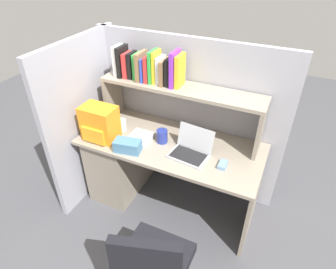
{
  "coord_description": "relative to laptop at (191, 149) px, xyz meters",
  "views": [
    {
      "loc": [
        0.85,
        -1.86,
        2.23
      ],
      "look_at": [
        0.0,
        -0.05,
        0.85
      ],
      "focal_mm": 31.14,
      "sensor_mm": 36.0,
      "label": 1
    }
  ],
  "objects": [
    {
      "name": "computer_mouse",
      "position": [
        0.28,
        -0.04,
        -0.03
      ],
      "size": [
        0.06,
        0.1,
        0.03
      ],
      "primitive_type": "cube",
      "rotation": [
        0.0,
        0.0,
        -0.0
      ],
      "color": "#7299C6",
      "rests_on": "desk"
    },
    {
      "name": "tissue_box",
      "position": [
        -0.5,
        -0.18,
        -0.0
      ],
      "size": [
        0.24,
        0.16,
        0.1
      ],
      "primitive_type": "cube",
      "rotation": [
        0.0,
        0.0,
        0.18
      ],
      "color": "teal",
      "rests_on": "desk"
    },
    {
      "name": "laptop",
      "position": [
        0.0,
        0.0,
        0.0
      ],
      "size": [
        0.34,
        0.29,
        0.22
      ],
      "color": "#B7BABF",
      "rests_on": "desk"
    },
    {
      "name": "backpack",
      "position": [
        -0.81,
        -0.11,
        0.1
      ],
      "size": [
        0.3,
        0.23,
        0.3
      ],
      "color": "orange",
      "rests_on": "desk"
    },
    {
      "name": "paper_cup",
      "position": [
        -0.71,
        0.07,
        0.0
      ],
      "size": [
        0.08,
        0.08,
        0.11
      ],
      "primitive_type": "cylinder",
      "color": "white",
      "rests_on": "desk"
    },
    {
      "name": "ground_plane",
      "position": [
        -0.22,
        0.07,
        -0.78
      ],
      "size": [
        8.0,
        8.0,
        0.0
      ],
      "primitive_type": "plane",
      "color": "#4C4C51"
    },
    {
      "name": "reference_books_on_shelf",
      "position": [
        -0.52,
        0.27,
        0.52
      ],
      "size": [
        0.62,
        0.18,
        0.29
      ],
      "color": "white",
      "rests_on": "overhead_hutch"
    },
    {
      "name": "snack_canister",
      "position": [
        -0.29,
        0.06,
        0.01
      ],
      "size": [
        0.1,
        0.1,
        0.12
      ],
      "primitive_type": "cylinder",
      "color": "navy",
      "rests_on": "desk"
    },
    {
      "name": "overhead_hutch",
      "position": [
        -0.22,
        0.27,
        0.3
      ],
      "size": [
        1.44,
        0.28,
        0.45
      ],
      "color": "gray",
      "rests_on": "desk"
    },
    {
      "name": "cubicle_partition_left",
      "position": [
        -1.07,
        0.02,
        -0.01
      ],
      "size": [
        0.05,
        1.06,
        1.55
      ],
      "primitive_type": "cube",
      "color": "#9E9EA8",
      "rests_on": "ground_plane"
    },
    {
      "name": "cubicle_partition_rear",
      "position": [
        -0.22,
        0.45,
        -0.01
      ],
      "size": [
        1.84,
        0.05,
        1.55
      ],
      "primitive_type": "cube",
      "color": "#9E9EA8",
      "rests_on": "ground_plane"
    },
    {
      "name": "desk_book_stack",
      "position": [
        -0.49,
        0.02,
        -0.03
      ],
      "size": [
        0.21,
        0.2,
        0.04
      ],
      "color": "white",
      "rests_on": "desk"
    },
    {
      "name": "desk",
      "position": [
        -0.61,
        0.07,
        -0.38
      ],
      "size": [
        1.6,
        0.7,
        0.73
      ],
      "color": "gray",
      "rests_on": "ground_plane"
    }
  ]
}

